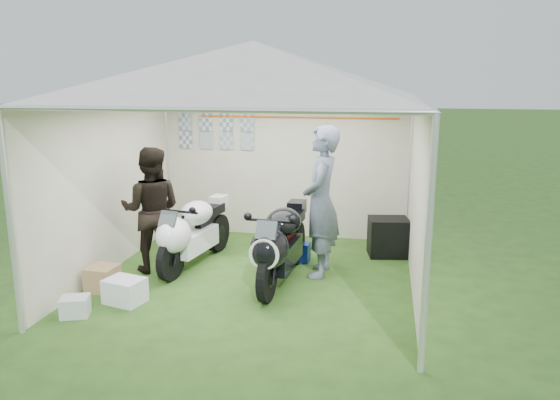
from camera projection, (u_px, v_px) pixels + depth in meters
The scene contains 11 objects.
ground at pixel (256, 277), 7.18m from camera, with size 80.00×80.00×0.00m, color #29491B.
canopy_tent at pixel (254, 77), 6.64m from camera, with size 5.66×5.66×3.00m.
motorcycle_white at pixel (192, 231), 7.47m from camera, with size 0.61×1.87×0.93m.
motorcycle_black at pixel (280, 242), 6.84m from camera, with size 0.53×1.99×0.98m.
paddock_stand at pixel (297, 252), 7.79m from camera, with size 0.36×0.23×0.27m, color #1228AF.
person_dark_jacket at pixel (151, 210), 7.27m from camera, with size 0.82×0.64×1.69m, color black.
person_blue_jacket at pixel (321, 202), 7.07m from camera, with size 0.72×0.47×1.98m, color slate.
equipment_box at pixel (388, 237), 8.00m from camera, with size 0.56×0.45×0.56m, color black.
crate_0 at pixel (125, 291), 6.35m from camera, with size 0.43×0.34×0.29m, color silver.
crate_1 at pixel (103, 278), 6.72m from camera, with size 0.34×0.34×0.30m, color #91734B.
crate_2 at pixel (75, 306), 6.01m from camera, with size 0.30×0.25×0.22m, color silver.
Camera 1 is at (1.61, -6.59, 2.59)m, focal length 35.00 mm.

